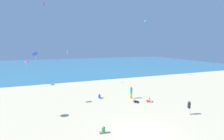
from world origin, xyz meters
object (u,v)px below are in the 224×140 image
at_px(person_0, 103,130).
at_px(person_2, 100,96).
at_px(kite_lime, 67,52).
at_px(kite_magenta, 26,61).
at_px(person_1, 131,92).
at_px(kite_blue, 35,54).
at_px(kite_teal, 146,21).
at_px(beach_chair_near_camera, 149,100).
at_px(person_3, 189,107).
at_px(beach_chair_far_right, 135,101).
at_px(kite_red, 43,3).

distance_m(person_0, person_2, 8.80).
relative_size(kite_lime, kite_magenta, 0.83).
relative_size(person_1, kite_magenta, 1.35).
distance_m(kite_blue, kite_teal, 27.05).
bearing_deg(beach_chair_near_camera, person_1, -19.19).
relative_size(person_2, kite_blue, 0.61).
bearing_deg(person_1, person_3, 41.79).
bearing_deg(kite_lime, person_3, -65.86).
xyz_separation_m(person_1, kite_lime, (-7.71, 18.71, 5.20)).
bearing_deg(kite_magenta, kite_teal, 2.18).
bearing_deg(kite_blue, person_2, -3.65).
bearing_deg(kite_blue, kite_lime, 74.35).
bearing_deg(beach_chair_near_camera, beach_chair_far_right, 17.78).
relative_size(person_2, kite_teal, 0.45).
relative_size(beach_chair_near_camera, kite_lime, 0.71).
height_order(beach_chair_near_camera, person_0, person_0).
distance_m(person_1, kite_blue, 13.73).
relative_size(beach_chair_near_camera, kite_blue, 0.68).
xyz_separation_m(beach_chair_far_right, person_3, (3.85, -5.14, 0.66)).
bearing_deg(person_1, person_2, -97.24).
height_order(person_2, kite_lime, kite_lime).
relative_size(beach_chair_far_right, person_2, 1.26).
bearing_deg(kite_lime, beach_chair_near_camera, -65.78).
distance_m(beach_chair_near_camera, kite_teal, 22.92).
xyz_separation_m(beach_chair_near_camera, person_1, (-1.63, 2.06, 0.71)).
distance_m(beach_chair_near_camera, person_2, 6.97).
bearing_deg(beach_chair_near_camera, person_0, 64.49).
height_order(beach_chair_near_camera, kite_red, kite_red).
distance_m(person_3, kite_red, 28.25).
bearing_deg(person_3, beach_chair_near_camera, 68.47).
height_order(person_2, kite_red, kite_red).
xyz_separation_m(person_1, kite_teal, (10.80, 14.14, 12.67)).
xyz_separation_m(kite_blue, kite_teal, (23.16, 12.03, 7.09)).
bearing_deg(kite_blue, person_0, -56.04).
height_order(person_3, kite_magenta, kite_magenta).
xyz_separation_m(person_0, kite_magenta, (-9.26, 20.13, 4.42)).
relative_size(beach_chair_near_camera, kite_teal, 0.49).
height_order(beach_chair_near_camera, person_3, person_3).
height_order(person_1, person_2, person_1).
xyz_separation_m(person_2, kite_teal, (15.10, 12.54, 13.41)).
bearing_deg(beach_chair_far_right, kite_blue, -154.16).
xyz_separation_m(person_0, kite_teal, (17.04, 21.13, 13.43)).
bearing_deg(person_0, beach_chair_far_right, -138.28).
relative_size(person_1, kite_red, 2.02).
height_order(kite_teal, kite_red, kite_red).
bearing_deg(beach_chair_far_right, person_1, 126.97).
distance_m(person_3, kite_teal, 25.47).
xyz_separation_m(kite_blue, kite_red, (0.60, 10.03, 8.57)).
relative_size(beach_chair_near_camera, person_0, 1.16).
height_order(person_0, kite_blue, kite_blue).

